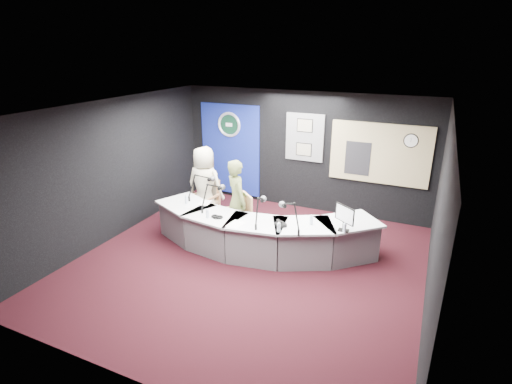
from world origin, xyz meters
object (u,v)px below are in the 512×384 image
at_px(armchair_right, 237,218).
at_px(person_man, 205,185).
at_px(person_woman, 237,201).
at_px(armchair_left, 206,204).
at_px(broadcast_desk, 258,233).

xyz_separation_m(armchair_right, person_man, (-1.05, 0.50, 0.40)).
height_order(armchair_right, person_woman, person_woman).
distance_m(armchair_left, armchair_right, 1.17).
bearing_deg(person_woman, broadcast_desk, -161.65).
height_order(person_man, person_woman, person_man).
bearing_deg(armchair_right, armchair_left, -163.57).
xyz_separation_m(broadcast_desk, armchair_left, (-1.62, 0.75, 0.05)).
distance_m(armchair_left, person_woman, 1.24).
xyz_separation_m(broadcast_desk, person_man, (-1.62, 0.75, 0.49)).
distance_m(armchair_right, person_woman, 0.38).
bearing_deg(person_man, broadcast_desk, 153.38).
xyz_separation_m(armchair_left, armchair_right, (1.05, -0.50, 0.04)).
distance_m(broadcast_desk, person_man, 1.85).
relative_size(broadcast_desk, armchair_left, 5.30).
bearing_deg(armchair_left, person_woman, -17.33).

